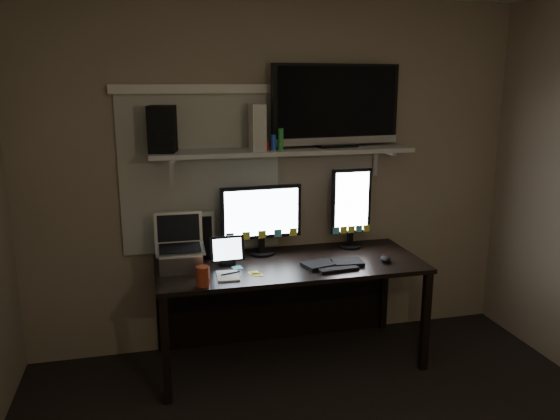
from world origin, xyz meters
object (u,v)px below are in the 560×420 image
object	(u,v)px
laptop	(180,244)
monitor_landscape	(261,220)
monitor_portrait	(351,208)
tablet	(227,250)
tv	(336,106)
game_console	(256,127)
speaker	(162,129)
keyboard	(333,264)
cup	(203,276)
mouse	(385,259)
desk	(285,280)

from	to	relation	value
laptop	monitor_landscape	bearing A→B (deg)	20.92
monitor_portrait	tablet	size ratio (longest dim) A/B	2.61
tv	monitor_landscape	bearing A→B (deg)	174.45
game_console	speaker	bearing A→B (deg)	-178.52
laptop	tv	xyz separation A→B (m)	(1.12, 0.22, 0.86)
keyboard	speaker	xyz separation A→B (m)	(-1.06, 0.33, 0.89)
laptop	cup	xyz separation A→B (m)	(0.11, -0.32, -0.12)
tablet	mouse	bearing A→B (deg)	-13.02
tablet	laptop	bearing A→B (deg)	-176.88
desk	monitor_portrait	distance (m)	0.71
cup	tablet	bearing A→B (deg)	60.38
game_console	desk	bearing A→B (deg)	-14.17
cup	game_console	xyz separation A→B (m)	(0.43, 0.48, 0.84)
tablet	game_console	xyz separation A→B (m)	(0.23, 0.13, 0.80)
tablet	speaker	bearing A→B (deg)	155.44
mouse	laptop	size ratio (longest dim) A/B	0.31
tablet	cup	size ratio (longest dim) A/B	1.88
mouse	tablet	bearing A→B (deg)	-174.87
desk	tablet	world-z (taller)	tablet
speaker	desk	bearing A→B (deg)	5.76
desk	speaker	size ratio (longest dim) A/B	6.02
laptop	game_console	world-z (taller)	game_console
cup	speaker	world-z (taller)	speaker
desk	laptop	world-z (taller)	laptop
game_console	keyboard	bearing A→B (deg)	-31.71
monitor_landscape	speaker	world-z (taller)	speaker
mouse	tablet	size ratio (longest dim) A/B	0.47
game_console	speaker	xyz separation A→B (m)	(-0.61, 0.02, -0.00)
desk	tv	bearing A→B (deg)	15.91
monitor_portrait	laptop	world-z (taller)	monitor_portrait
speaker	tablet	bearing A→B (deg)	-10.36
monitor_portrait	cup	distance (m)	1.28
mouse	tv	bearing A→B (deg)	138.87
game_console	laptop	bearing A→B (deg)	-159.92
mouse	speaker	xyz separation A→B (m)	(-1.44, 0.34, 0.88)
tablet	monitor_landscape	bearing A→B (deg)	30.05
game_console	monitor_portrait	bearing A→B (deg)	7.32
desk	laptop	size ratio (longest dim) A/B	5.11
monitor_portrait	monitor_landscape	bearing A→B (deg)	179.59
monitor_landscape	laptop	bearing A→B (deg)	-162.87
mouse	laptop	xyz separation A→B (m)	(-1.37, 0.16, 0.16)
monitor_landscape	tablet	world-z (taller)	monitor_landscape
monitor_portrait	speaker	world-z (taller)	speaker
monitor_portrait	tv	bearing A→B (deg)	177.94
desk	speaker	world-z (taller)	speaker
cup	mouse	bearing A→B (deg)	7.28
game_console	speaker	distance (m)	0.61
laptop	game_console	size ratio (longest dim) A/B	1.15
laptop	speaker	xyz separation A→B (m)	(-0.07, 0.18, 0.72)
keyboard	mouse	world-z (taller)	mouse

